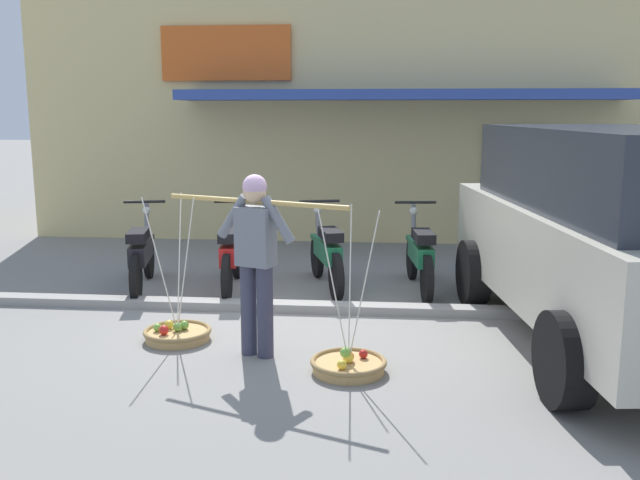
{
  "coord_description": "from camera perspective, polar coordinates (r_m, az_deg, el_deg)",
  "views": [
    {
      "loc": [
        1.06,
        -6.89,
        2.26
      ],
      "look_at": [
        0.34,
        0.6,
        0.85
      ],
      "focal_mm": 39.03,
      "sensor_mm": 36.0,
      "label": 1
    }
  ],
  "objects": [
    {
      "name": "ground_plane",
      "position": [
        7.33,
        -3.15,
        -7.36
      ],
      "size": [
        90.0,
        90.0,
        0.0
      ],
      "primitive_type": "plane",
      "color": "gray"
    },
    {
      "name": "fruit_vendor",
      "position": [
        6.36,
        -5.29,
        -1.05
      ],
      "size": [
        1.76,
        0.74,
        1.7
      ],
      "color": "#38384C",
      "rests_on": "ground"
    },
    {
      "name": "parked_truck",
      "position": [
        7.16,
        22.94,
        0.69
      ],
      "size": [
        2.58,
        4.98,
        2.1
      ],
      "color": "beige",
      "rests_on": "ground"
    },
    {
      "name": "motorcycle_nearest_shop",
      "position": [
        9.1,
        -14.4,
        -1.19
      ],
      "size": [
        0.59,
        1.8,
        1.09
      ],
      "color": "black",
      "rests_on": "ground"
    },
    {
      "name": "motorcycle_second_in_row",
      "position": [
        8.89,
        -7.25,
        -1.21
      ],
      "size": [
        0.54,
        1.82,
        1.09
      ],
      "color": "black",
      "rests_on": "ground"
    },
    {
      "name": "fruit_basket_right_side",
      "position": [
        6.18,
        2.35,
        -10.11
      ],
      "size": [
        0.67,
        0.67,
        1.45
      ],
      "color": "tan",
      "rests_on": "ground"
    },
    {
      "name": "motorcycle_third_in_row",
      "position": [
        8.87,
        0.54,
        -1.15
      ],
      "size": [
        0.68,
        1.77,
        1.09
      ],
      "color": "black",
      "rests_on": "ground"
    },
    {
      "name": "motorcycle_end_of_row",
      "position": [
        8.84,
        8.18,
        -1.29
      ],
      "size": [
        0.54,
        1.82,
        1.09
      ],
      "color": "black",
      "rests_on": "ground"
    },
    {
      "name": "storefront_building",
      "position": [
        14.36,
        6.38,
        9.9
      ],
      "size": [
        13.0,
        6.0,
        4.2
      ],
      "color": "#DBC684",
      "rests_on": "ground"
    },
    {
      "name": "fruit_basket_left_side",
      "position": [
        7.13,
        -11.63,
        -7.47
      ],
      "size": [
        0.67,
        0.67,
        1.45
      ],
      "color": "tan",
      "rests_on": "ground"
    },
    {
      "name": "sidewalk_curb",
      "position": [
        7.98,
        -2.4,
        -5.48
      ],
      "size": [
        20.0,
        0.24,
        0.1
      ],
      "primitive_type": "cube",
      "color": "gray",
      "rests_on": "ground"
    }
  ]
}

